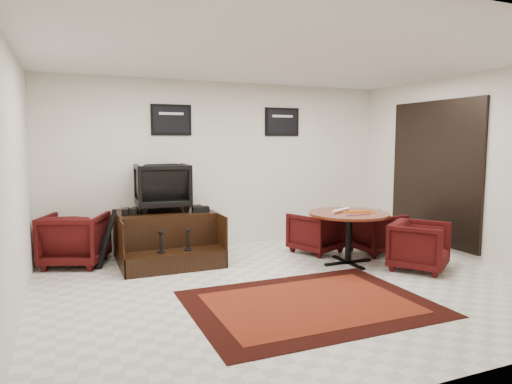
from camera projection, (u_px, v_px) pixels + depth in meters
ground at (289, 286)px, 5.71m from camera, size 6.00×6.00×0.00m
room_shell at (314, 143)px, 5.78m from camera, size 6.02×5.02×2.81m
area_rug at (309, 303)px, 5.08m from camera, size 2.63×1.97×0.01m
shine_podium at (165, 237)px, 6.97m from camera, size 1.43×1.48×0.74m
shine_chair at (162, 184)px, 7.02m from camera, size 0.84×0.79×0.82m
shoes_pair at (130, 211)px, 6.68m from camera, size 0.26×0.29×0.09m
polish_kit at (201, 209)px, 6.90m from camera, size 0.25×0.19×0.08m
umbrella_black at (107, 238)px, 6.49m from camera, size 0.33×0.12×0.88m
umbrella_hooked at (105, 237)px, 6.63m from camera, size 0.32×0.12×0.85m
armchair_side at (75, 237)px, 6.64m from camera, size 1.05×1.02×0.85m
meeting_table at (349, 219)px, 6.70m from camera, size 1.17×1.17×0.76m
table_chair_back at (316, 230)px, 7.43m from camera, size 0.90×0.88×0.73m
table_chair_window at (377, 230)px, 7.39m from camera, size 0.72×0.76×0.74m
table_chair_corner at (420, 244)px, 6.40m from camera, size 0.99×0.98×0.75m
paper_roll at (341, 210)px, 6.75m from camera, size 0.40×0.23×0.05m
table_clutter at (358, 213)px, 6.66m from camera, size 0.57×0.35×0.01m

